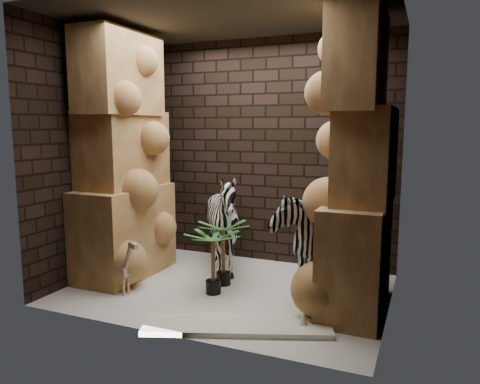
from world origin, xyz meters
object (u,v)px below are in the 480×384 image
at_px(zebra_right, 300,230).
at_px(zebra_left, 224,228).
at_px(giraffe_toy, 120,264).
at_px(palm_front, 223,253).
at_px(surfboard, 237,326).
at_px(palm_back, 213,263).

bearing_deg(zebra_right, zebra_left, 154.42).
relative_size(giraffe_toy, palm_front, 0.88).
height_order(palm_front, surfboard, palm_front).
bearing_deg(zebra_right, surfboard, -116.86).
xyz_separation_m(zebra_right, palm_back, (-0.85, -0.49, -0.34)).
bearing_deg(palm_front, zebra_left, 113.38).
height_order(giraffe_toy, palm_front, palm_front).
distance_m(zebra_left, surfboard, 1.68).
distance_m(zebra_right, surfboard, 1.39).
xyz_separation_m(zebra_right, zebra_left, (-1.03, 0.20, -0.12)).
relative_size(zebra_left, palm_front, 1.68).
distance_m(zebra_right, zebra_left, 1.05).
bearing_deg(surfboard, giraffe_toy, 147.95).
relative_size(palm_front, surfboard, 0.44).
relative_size(zebra_right, zebra_left, 1.09).
distance_m(giraffe_toy, palm_back, 1.03).
bearing_deg(palm_back, giraffe_toy, -157.85).
xyz_separation_m(zebra_right, surfboard, (-0.25, -1.19, -0.67)).
bearing_deg(giraffe_toy, palm_back, 35.63).
height_order(zebra_left, surfboard, zebra_left).
distance_m(palm_back, surfboard, 0.98).
bearing_deg(zebra_right, giraffe_toy, -168.90).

